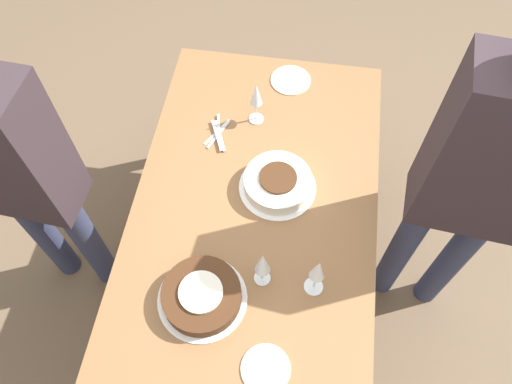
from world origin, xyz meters
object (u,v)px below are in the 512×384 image
wine_glass_near (318,271)px  wine_glass_extra (256,96)px  cake_front_chocolate (202,296)px  wine_glass_far (263,263)px  person_watching (481,179)px  person_cutting (16,170)px  cake_center_white (278,183)px

wine_glass_near → wine_glass_extra: bearing=-156.6°
cake_front_chocolate → wine_glass_near: wine_glass_near is taller
wine_glass_far → person_watching: bearing=116.3°
person_cutting → person_watching: bearing=8.9°
wine_glass_extra → wine_glass_near: bearing=23.4°
cake_center_white → person_cutting: bearing=-78.3°
person_watching → cake_center_white: bearing=1.2°
cake_front_chocolate → wine_glass_extra: 0.85m
person_cutting → person_watching: (-0.14, 1.62, 0.10)m
cake_front_chocolate → wine_glass_extra: (-0.84, 0.07, 0.11)m
wine_glass_far → cake_center_white: bearing=179.1°
wine_glass_near → person_cutting: person_cutting is taller
wine_glass_far → person_watching: size_ratio=0.12×
cake_front_chocolate → person_cutting: size_ratio=0.20×
cake_center_white → wine_glass_near: size_ratio=1.43×
wine_glass_extra → wine_glass_far: bearing=10.1°
cake_front_chocolate → wine_glass_extra: bearing=175.3°
cake_center_white → wine_glass_far: (0.39, -0.01, 0.10)m
wine_glass_far → person_cutting: size_ratio=0.13×
cake_front_chocolate → person_cutting: (-0.31, -0.73, 0.18)m
cake_front_chocolate → person_watching: size_ratio=0.19×
wine_glass_extra → person_watching: person_watching is taller
wine_glass_near → person_cutting: bearing=-100.4°
cake_front_chocolate → wine_glass_far: bearing=118.6°
wine_glass_far → wine_glass_near: bearing=88.5°
wine_glass_near → wine_glass_extra: wine_glass_near is taller
cake_center_white → wine_glass_near: bearing=24.4°
cake_center_white → wine_glass_far: bearing=-0.9°
wine_glass_far → wine_glass_extra: (-0.73, -0.13, 0.01)m
cake_front_chocolate → wine_glass_near: size_ratio=1.47×
cake_center_white → person_watching: size_ratio=0.18×
wine_glass_near → person_watching: size_ratio=0.13×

